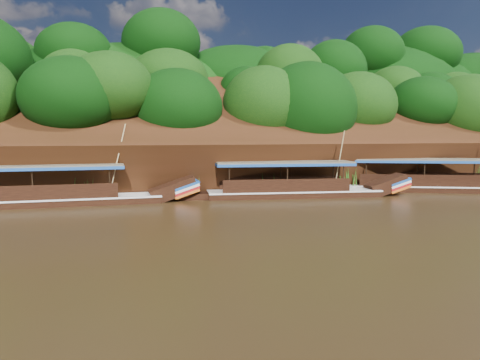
# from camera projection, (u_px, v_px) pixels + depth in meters

# --- Properties ---
(ground) EXTENTS (160.00, 160.00, 0.00)m
(ground) POSITION_uv_depth(u_px,v_px,m) (319.00, 216.00, 25.60)
(ground) COLOR black
(ground) RESTS_ON ground
(riverbank) EXTENTS (120.00, 30.06, 19.40)m
(riverbank) POSITION_uv_depth(u_px,v_px,m) (217.00, 160.00, 47.04)
(riverbank) COLOR #311A0B
(riverbank) RESTS_ON ground
(boat_0) EXTENTS (15.21, 8.23, 6.53)m
(boat_0) POSITION_uv_depth(u_px,v_px,m) (442.00, 184.00, 36.37)
(boat_0) COLOR black
(boat_0) RESTS_ON ground
(boat_1) EXTENTS (14.77, 4.25, 5.19)m
(boat_1) POSITION_uv_depth(u_px,v_px,m) (304.00, 189.00, 33.38)
(boat_1) COLOR black
(boat_1) RESTS_ON ground
(boat_2) EXTENTS (16.29, 2.77, 5.61)m
(boat_2) POSITION_uv_depth(u_px,v_px,m) (64.00, 196.00, 29.59)
(boat_2) COLOR black
(boat_2) RESTS_ON ground
(reeds) EXTENTS (49.99, 2.40, 2.06)m
(reeds) POSITION_uv_depth(u_px,v_px,m) (212.00, 184.00, 33.43)
(reeds) COLOR #2F741D
(reeds) RESTS_ON ground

